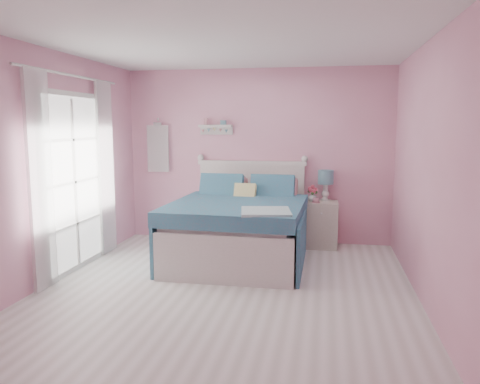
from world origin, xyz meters
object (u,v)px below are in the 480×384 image
(nightstand, at_px, (321,224))
(teacup, at_px, (316,200))
(table_lamp, at_px, (326,179))
(vase, at_px, (312,197))
(bed, at_px, (240,228))

(nightstand, height_order, teacup, teacup)
(table_lamp, bearing_deg, vase, -144.93)
(table_lamp, distance_m, vase, 0.33)
(nightstand, distance_m, vase, 0.42)
(vase, bearing_deg, teacup, -60.71)
(vase, relative_size, teacup, 1.51)
(table_lamp, relative_size, vase, 3.22)
(table_lamp, height_order, teacup, table_lamp)
(bed, xyz_separation_m, teacup, (0.97, 0.71, 0.29))
(nightstand, xyz_separation_m, table_lamp, (0.04, 0.12, 0.64))
(table_lamp, xyz_separation_m, teacup, (-0.13, -0.22, -0.28))
(bed, distance_m, teacup, 1.24)
(vase, distance_m, teacup, 0.11)
(teacup, bearing_deg, vase, 119.29)
(bed, distance_m, nightstand, 1.34)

